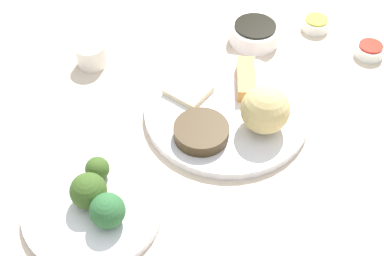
# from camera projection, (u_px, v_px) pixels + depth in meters

# --- Properties ---
(tabletop) EXTENTS (2.20, 2.20, 0.02)m
(tabletop) POSITION_uv_depth(u_px,v_px,m) (238.00, 133.00, 0.89)
(tabletop) COLOR beige
(tabletop) RESTS_ON ground
(main_plate) EXTENTS (0.29, 0.29, 0.02)m
(main_plate) POSITION_uv_depth(u_px,v_px,m) (224.00, 112.00, 0.90)
(main_plate) COLOR white
(main_plate) RESTS_ON tabletop
(rice_scoop) EXTENTS (0.08, 0.08, 0.08)m
(rice_scoop) POSITION_uv_depth(u_px,v_px,m) (265.00, 110.00, 0.84)
(rice_scoop) COLOR #D3B976
(rice_scoop) RESTS_ON main_plate
(spring_roll) EXTENTS (0.10, 0.08, 0.03)m
(spring_roll) POSITION_uv_depth(u_px,v_px,m) (246.00, 79.00, 0.93)
(spring_roll) COLOR #DA9246
(spring_roll) RESTS_ON main_plate
(crab_rangoon_wonton) EXTENTS (0.09, 0.09, 0.01)m
(crab_rangoon_wonton) POSITION_uv_depth(u_px,v_px,m) (188.00, 90.00, 0.92)
(crab_rangoon_wonton) COLOR beige
(crab_rangoon_wonton) RESTS_ON main_plate
(stir_fry_heap) EXTENTS (0.09, 0.09, 0.02)m
(stir_fry_heap) POSITION_uv_depth(u_px,v_px,m) (201.00, 132.00, 0.85)
(stir_fry_heap) COLOR #3F2E19
(stir_fry_heap) RESTS_ON main_plate
(broccoli_plate) EXTENTS (0.21, 0.21, 0.01)m
(broccoli_plate) POSITION_uv_depth(u_px,v_px,m) (93.00, 208.00, 0.77)
(broccoli_plate) COLOR white
(broccoli_plate) RESTS_ON tabletop
(broccoli_floret_0) EXTENTS (0.06, 0.06, 0.06)m
(broccoli_floret_0) POSITION_uv_depth(u_px,v_px,m) (88.00, 191.00, 0.75)
(broccoli_floret_0) COLOR #385620
(broccoli_floret_0) RESTS_ON broccoli_plate
(broccoli_floret_1) EXTENTS (0.04, 0.04, 0.04)m
(broccoli_floret_1) POSITION_uv_depth(u_px,v_px,m) (97.00, 169.00, 0.79)
(broccoli_floret_1) COLOR #395720
(broccoli_floret_1) RESTS_ON broccoli_plate
(broccoli_floret_2) EXTENTS (0.05, 0.05, 0.05)m
(broccoli_floret_2) POSITION_uv_depth(u_px,v_px,m) (107.00, 211.00, 0.73)
(broccoli_floret_2) COLOR #2E6234
(broccoli_floret_2) RESTS_ON broccoli_plate
(soy_sauce_bowl) EXTENTS (0.10, 0.10, 0.04)m
(soy_sauce_bowl) POSITION_uv_depth(u_px,v_px,m) (254.00, 34.00, 1.04)
(soy_sauce_bowl) COLOR white
(soy_sauce_bowl) RESTS_ON tabletop
(soy_sauce_bowl_liquid) EXTENTS (0.08, 0.08, 0.00)m
(soy_sauce_bowl_liquid) POSITION_uv_depth(u_px,v_px,m) (255.00, 26.00, 1.02)
(soy_sauce_bowl_liquid) COLOR black
(soy_sauce_bowl_liquid) RESTS_ON soy_sauce_bowl
(sauce_ramekin_hot_mustard) EXTENTS (0.06, 0.06, 0.02)m
(sauce_ramekin_hot_mustard) POSITION_uv_depth(u_px,v_px,m) (316.00, 24.00, 1.07)
(sauce_ramekin_hot_mustard) COLOR white
(sauce_ramekin_hot_mustard) RESTS_ON tabletop
(sauce_ramekin_hot_mustard_liquid) EXTENTS (0.05, 0.05, 0.00)m
(sauce_ramekin_hot_mustard_liquid) POSITION_uv_depth(u_px,v_px,m) (317.00, 20.00, 1.06)
(sauce_ramekin_hot_mustard_liquid) COLOR yellow
(sauce_ramekin_hot_mustard_liquid) RESTS_ON sauce_ramekin_hot_mustard
(sauce_ramekin_sweet_and_sour) EXTENTS (0.06, 0.06, 0.02)m
(sauce_ramekin_sweet_and_sour) POSITION_uv_depth(u_px,v_px,m) (369.00, 51.00, 1.01)
(sauce_ramekin_sweet_and_sour) COLOR white
(sauce_ramekin_sweet_and_sour) RESTS_ON tabletop
(sauce_ramekin_sweet_and_sour_liquid) EXTENTS (0.05, 0.05, 0.00)m
(sauce_ramekin_sweet_and_sour_liquid) POSITION_uv_depth(u_px,v_px,m) (371.00, 46.00, 1.00)
(sauce_ramekin_sweet_and_sour_liquid) COLOR red
(sauce_ramekin_sweet_and_sour_liquid) RESTS_ON sauce_ramekin_sweet_and_sour
(teacup) EXTENTS (0.06, 0.06, 0.05)m
(teacup) POSITION_uv_depth(u_px,v_px,m) (91.00, 55.00, 0.98)
(teacup) COLOR white
(teacup) RESTS_ON tabletop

